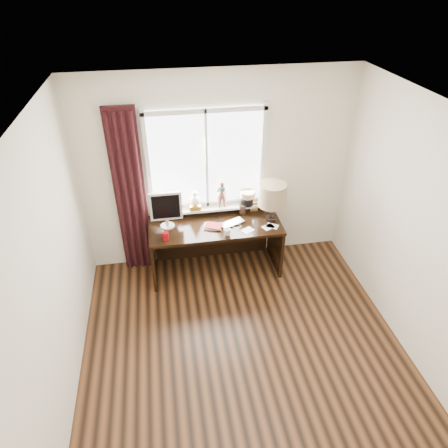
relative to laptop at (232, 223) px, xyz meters
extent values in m
cube|color=#5A331A|center=(-0.12, -1.61, -0.76)|extent=(3.50, 4.00, 0.00)
cube|color=white|center=(-0.12, -1.61, 1.84)|extent=(3.50, 4.00, 0.00)
cube|color=silver|center=(-0.12, 0.39, 0.54)|extent=(3.50, 0.00, 2.60)
cube|color=silver|center=(-1.87, -1.61, 0.54)|extent=(0.00, 4.00, 2.60)
cube|color=silver|center=(1.63, -1.61, 0.54)|extent=(0.00, 4.00, 2.60)
imported|color=silver|center=(0.00, 0.00, 0.00)|extent=(0.37, 0.32, 0.03)
imported|color=white|center=(-0.11, -0.24, 0.03)|extent=(0.13, 0.13, 0.09)
cylinder|color=#7D0206|center=(-0.86, -0.20, 0.04)|extent=(0.08, 0.08, 0.10)
cube|color=white|center=(-0.27, 0.38, 0.74)|extent=(1.40, 0.02, 1.30)
cube|color=silver|center=(-0.27, 0.35, 0.11)|extent=(1.50, 0.05, 0.05)
cube|color=silver|center=(-0.27, 0.35, 1.36)|extent=(1.50, 0.05, 0.05)
cube|color=silver|center=(-1.00, 0.35, 0.74)|extent=(0.05, 0.05, 1.40)
cube|color=silver|center=(0.45, 0.35, 0.74)|extent=(0.05, 0.05, 1.40)
cube|color=silver|center=(-0.27, 0.35, 0.74)|extent=(0.03, 0.05, 1.30)
cube|color=silver|center=(-0.27, 0.30, 0.07)|extent=(1.52, 0.18, 0.03)
cylinder|color=#530005|center=(-0.75, 0.27, 0.22)|extent=(0.14, 0.14, 0.26)
cube|color=gold|center=(-0.45, 0.28, 0.12)|extent=(0.15, 0.12, 0.06)
sphere|color=beige|center=(-0.45, 0.28, 0.21)|extent=(0.13, 0.13, 0.13)
sphere|color=beige|center=(-0.45, 0.28, 0.31)|extent=(0.07, 0.07, 0.07)
imported|color=brown|center=(-0.09, 0.28, 0.27)|extent=(0.14, 0.10, 0.38)
cylinder|color=#1E4C51|center=(-0.09, 0.27, 0.36)|extent=(0.09, 0.09, 0.05)
cylinder|color=black|center=(0.25, 0.28, 0.15)|extent=(0.16, 0.16, 0.12)
cylinder|color=#8C6B4C|center=(0.25, 0.28, 0.25)|extent=(0.20, 0.20, 0.08)
cube|color=black|center=(-1.25, 0.31, 0.36)|extent=(0.38, 0.05, 2.25)
cylinder|color=black|center=(-1.39, 0.28, 0.34)|extent=(0.06, 0.06, 2.20)
cylinder|color=black|center=(-1.30, 0.28, 0.34)|extent=(0.06, 0.06, 2.20)
cylinder|color=black|center=(-1.21, 0.28, 0.34)|extent=(0.06, 0.06, 2.20)
cylinder|color=black|center=(-1.12, 0.28, 0.34)|extent=(0.06, 0.06, 2.20)
cube|color=black|center=(-0.22, 0.02, -0.03)|extent=(1.70, 0.70, 0.04)
cube|color=black|center=(-1.05, 0.02, -0.41)|extent=(0.04, 0.64, 0.71)
cube|color=black|center=(0.61, 0.02, -0.41)|extent=(0.04, 0.64, 0.71)
cube|color=black|center=(-0.22, 0.36, -0.41)|extent=(1.60, 0.03, 0.71)
cylinder|color=beige|center=(-0.83, 0.08, -0.01)|extent=(0.18, 0.18, 0.01)
cylinder|color=beige|center=(-0.83, 0.08, 0.05)|extent=(0.04, 0.04, 0.10)
cube|color=beige|center=(-0.83, 0.08, 0.29)|extent=(0.40, 0.04, 0.38)
cube|color=black|center=(-0.83, 0.06, 0.29)|extent=(0.34, 0.01, 0.32)
cube|color=beige|center=(-0.26, -0.03, 0.00)|extent=(0.25, 0.20, 0.02)
cube|color=maroon|center=(-0.25, -0.04, 0.01)|extent=(0.25, 0.22, 0.01)
cylinder|color=black|center=(0.18, 0.24, 0.05)|extent=(0.09, 0.09, 0.12)
cylinder|color=black|center=(0.17, 0.25, 0.10)|extent=(0.01, 0.01, 0.22)
cylinder|color=black|center=(0.19, 0.23, 0.08)|extent=(0.01, 0.01, 0.19)
cylinder|color=black|center=(0.18, 0.25, 0.11)|extent=(0.01, 0.01, 0.25)
cylinder|color=black|center=(0.20, 0.25, 0.07)|extent=(0.01, 0.01, 0.17)
cube|color=gold|center=(0.35, 0.26, 0.05)|extent=(0.10, 0.03, 0.13)
cube|color=#996633|center=(0.35, 0.25, 0.05)|extent=(0.08, 0.02, 0.10)
cylinder|color=black|center=(0.51, 0.01, 0.00)|extent=(0.14, 0.14, 0.03)
cylinder|color=black|center=(0.51, 0.01, 0.13)|extent=(0.03, 0.03, 0.22)
cylinder|color=tan|center=(0.51, 0.01, 0.36)|extent=(0.35, 0.35, 0.30)
cube|color=white|center=(0.44, -0.16, -0.01)|extent=(0.18, 0.16, 0.00)
cube|color=white|center=(0.49, -0.14, -0.01)|extent=(0.19, 0.17, 0.00)
cube|color=white|center=(0.16, -0.18, -0.01)|extent=(0.18, 0.17, 0.00)
torus|color=black|center=(-0.05, -0.02, -0.01)|extent=(0.18, 0.18, 0.01)
torus|color=black|center=(0.03, 0.03, -0.01)|extent=(0.12, 0.12, 0.01)
torus|color=black|center=(-0.18, 0.19, -0.01)|extent=(0.10, 0.10, 0.01)
camera|label=1|loc=(-0.83, -4.20, 2.83)|focal=32.00mm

